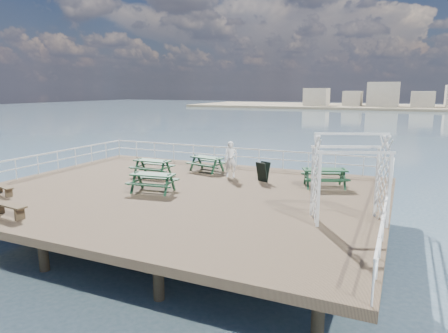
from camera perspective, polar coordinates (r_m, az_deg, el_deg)
ground at (r=18.44m, az=-6.49°, el=-3.92°), size 18.00×14.00×0.30m
sea_backdrop at (r=149.47m, az=25.84°, el=8.01°), size 300.00×300.00×9.20m
railing at (r=20.44m, az=-3.05°, el=0.55°), size 17.77×13.76×1.10m
picnic_table_a at (r=21.74m, az=-10.21°, el=0.32°), size 1.97×1.59×0.95m
picnic_table_b at (r=22.58m, az=-2.48°, el=0.82°), size 2.18×1.90×0.92m
picnic_table_c at (r=19.45m, az=14.20°, el=-1.04°), size 2.49×2.26×0.99m
picnic_table_d at (r=18.26m, az=-10.14°, el=-1.74°), size 2.15×1.83×0.95m
flat_bench_near at (r=16.53m, az=-28.39°, el=-5.14°), size 1.72×0.58×0.48m
flat_bench_far at (r=20.05m, az=-28.98°, el=-2.72°), size 1.44×0.69×0.40m
trellis_arbor at (r=14.51m, az=17.44°, el=-2.22°), size 2.83×2.16×3.13m
sandwich_board at (r=20.09m, az=5.59°, el=-0.78°), size 0.75×0.66×1.01m
person at (r=20.94m, az=0.97°, el=1.03°), size 0.78×0.61×1.90m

